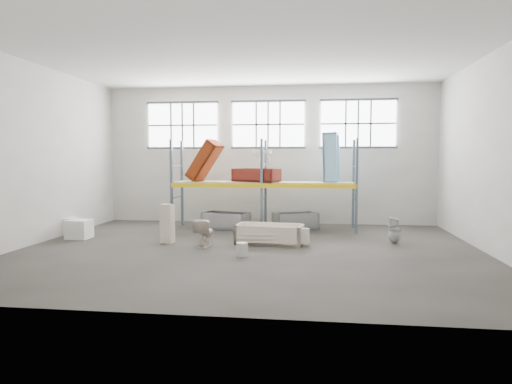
% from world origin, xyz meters
% --- Properties ---
extents(floor, '(12.00, 10.00, 0.10)m').
position_xyz_m(floor, '(0.00, 0.00, -0.05)').
color(floor, '#4B4640').
rests_on(floor, ground).
extents(ceiling, '(12.00, 10.00, 0.10)m').
position_xyz_m(ceiling, '(0.00, 0.00, 5.05)').
color(ceiling, silver).
rests_on(ceiling, ground).
extents(wall_back, '(12.00, 0.10, 5.00)m').
position_xyz_m(wall_back, '(0.00, 5.05, 2.50)').
color(wall_back, '#B0ADA3').
rests_on(wall_back, ground).
extents(wall_front, '(12.00, 0.10, 5.00)m').
position_xyz_m(wall_front, '(0.00, -5.05, 2.50)').
color(wall_front, '#ADAA9F').
rests_on(wall_front, ground).
extents(wall_left, '(0.10, 10.00, 5.00)m').
position_xyz_m(wall_left, '(-6.05, 0.00, 2.50)').
color(wall_left, '#BCB9AD').
rests_on(wall_left, ground).
extents(wall_right, '(0.10, 10.00, 5.00)m').
position_xyz_m(wall_right, '(6.05, 0.00, 2.50)').
color(wall_right, '#B1AFA4').
rests_on(wall_right, ground).
extents(window_left, '(2.60, 0.04, 1.60)m').
position_xyz_m(window_left, '(-3.20, 4.94, 3.60)').
color(window_left, white).
rests_on(window_left, wall_back).
extents(window_mid, '(2.60, 0.04, 1.60)m').
position_xyz_m(window_mid, '(0.00, 4.94, 3.60)').
color(window_mid, white).
rests_on(window_mid, wall_back).
extents(window_right, '(2.60, 0.04, 1.60)m').
position_xyz_m(window_right, '(3.20, 4.94, 3.60)').
color(window_right, white).
rests_on(window_right, wall_back).
extents(rack_upright_la, '(0.08, 0.08, 3.00)m').
position_xyz_m(rack_upright_la, '(-3.00, 2.90, 1.50)').
color(rack_upright_la, slate).
rests_on(rack_upright_la, floor).
extents(rack_upright_lb, '(0.08, 0.08, 3.00)m').
position_xyz_m(rack_upright_lb, '(-3.00, 4.10, 1.50)').
color(rack_upright_lb, slate).
rests_on(rack_upright_lb, floor).
extents(rack_upright_ma, '(0.08, 0.08, 3.00)m').
position_xyz_m(rack_upright_ma, '(0.00, 2.90, 1.50)').
color(rack_upright_ma, slate).
rests_on(rack_upright_ma, floor).
extents(rack_upright_mb, '(0.08, 0.08, 3.00)m').
position_xyz_m(rack_upright_mb, '(0.00, 4.10, 1.50)').
color(rack_upright_mb, slate).
rests_on(rack_upright_mb, floor).
extents(rack_upright_ra, '(0.08, 0.08, 3.00)m').
position_xyz_m(rack_upright_ra, '(3.00, 2.90, 1.50)').
color(rack_upright_ra, slate).
rests_on(rack_upright_ra, floor).
extents(rack_upright_rb, '(0.08, 0.08, 3.00)m').
position_xyz_m(rack_upright_rb, '(3.00, 4.10, 1.50)').
color(rack_upright_rb, slate).
rests_on(rack_upright_rb, floor).
extents(rack_beam_front, '(6.00, 0.10, 0.14)m').
position_xyz_m(rack_beam_front, '(0.00, 2.90, 1.50)').
color(rack_beam_front, yellow).
rests_on(rack_beam_front, floor).
extents(rack_beam_back, '(6.00, 0.10, 0.14)m').
position_xyz_m(rack_beam_back, '(0.00, 4.10, 1.50)').
color(rack_beam_back, yellow).
rests_on(rack_beam_back, floor).
extents(shelf_deck, '(5.90, 1.10, 0.03)m').
position_xyz_m(shelf_deck, '(0.00, 3.50, 1.58)').
color(shelf_deck, gray).
rests_on(shelf_deck, floor).
extents(wet_patch, '(1.80, 1.80, 0.00)m').
position_xyz_m(wet_patch, '(0.00, 2.70, 0.00)').
color(wet_patch, black).
rests_on(wet_patch, floor).
extents(bathtub_beige, '(1.92, 1.06, 0.54)m').
position_xyz_m(bathtub_beige, '(0.46, 0.91, 0.27)').
color(bathtub_beige, beige).
rests_on(bathtub_beige, floor).
extents(cistern_spare, '(0.46, 0.26, 0.42)m').
position_xyz_m(cistern_spare, '(1.34, 0.67, 0.28)').
color(cistern_spare, '#F0E3CB').
rests_on(cistern_spare, bathtub_beige).
extents(sink_in_tub, '(0.52, 0.52, 0.14)m').
position_xyz_m(sink_in_tub, '(0.45, 0.66, 0.16)').
color(sink_in_tub, beige).
rests_on(sink_in_tub, bathtub_beige).
extents(toilet_beige, '(0.47, 0.76, 0.75)m').
position_xyz_m(toilet_beige, '(-1.25, 0.32, 0.38)').
color(toilet_beige, beige).
rests_on(toilet_beige, floor).
extents(cistern_tall, '(0.40, 0.32, 1.10)m').
position_xyz_m(cistern_tall, '(-2.40, 0.65, 0.55)').
color(cistern_tall, beige).
rests_on(cistern_tall, floor).
extents(toilet_white, '(0.37, 0.36, 0.75)m').
position_xyz_m(toilet_white, '(3.94, 1.43, 0.38)').
color(toilet_white, silver).
rests_on(toilet_white, floor).
extents(steel_tub_left, '(1.67, 1.09, 0.56)m').
position_xyz_m(steel_tub_left, '(-1.26, 3.33, 0.28)').
color(steel_tub_left, '#B2B4BB').
rests_on(steel_tub_left, floor).
extents(steel_tub_right, '(1.62, 1.23, 0.54)m').
position_xyz_m(steel_tub_right, '(1.06, 3.73, 0.27)').
color(steel_tub_right, '#AFB2B7').
rests_on(steel_tub_right, floor).
extents(rust_tub_flat, '(1.68, 1.24, 0.43)m').
position_xyz_m(rust_tub_flat, '(-0.24, 3.46, 1.82)').
color(rust_tub_flat, maroon).
rests_on(rust_tub_flat, shelf_deck).
extents(rust_tub_tilted, '(1.31, 0.96, 1.43)m').
position_xyz_m(rust_tub_tilted, '(-1.98, 3.35, 2.29)').
color(rust_tub_tilted, '#972A0C').
rests_on(rust_tub_tilted, shelf_deck).
extents(sink_on_shelf, '(0.76, 0.65, 0.58)m').
position_xyz_m(sink_on_shelf, '(-0.02, 3.14, 2.09)').
color(sink_on_shelf, white).
rests_on(sink_on_shelf, rust_tub_flat).
extents(blue_tub_upright, '(0.64, 0.84, 1.66)m').
position_xyz_m(blue_tub_upright, '(2.23, 3.74, 2.40)').
color(blue_tub_upright, '#80BBE1').
rests_on(blue_tub_upright, shelf_deck).
extents(bucket, '(0.33, 0.33, 0.32)m').
position_xyz_m(bucket, '(-0.05, -0.75, 0.16)').
color(bucket, beige).
rests_on(bucket, floor).
extents(carton_near, '(0.67, 0.58, 0.56)m').
position_xyz_m(carton_near, '(-5.23, 0.99, 0.28)').
color(carton_near, white).
rests_on(carton_near, floor).
extents(carton_far, '(0.70, 0.70, 0.52)m').
position_xyz_m(carton_far, '(-6.08, 1.70, 0.26)').
color(carton_far, silver).
rests_on(carton_far, floor).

